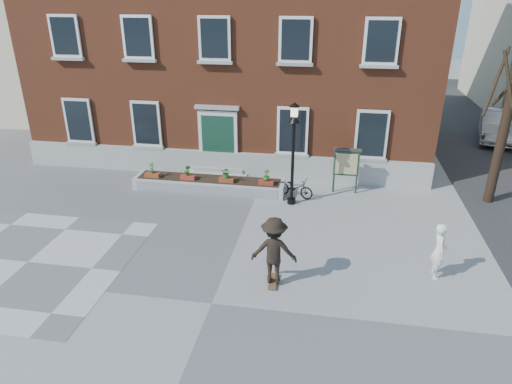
% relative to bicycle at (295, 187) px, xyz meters
% --- Properties ---
extents(ground, '(100.00, 100.00, 0.00)m').
position_rel_bicycle_xyz_m(ground, '(-1.52, -7.16, -0.41)').
color(ground, gray).
rests_on(ground, ground).
extents(checker_patch, '(6.00, 6.00, 0.01)m').
position_rel_bicycle_xyz_m(checker_patch, '(-7.52, -6.16, -0.40)').
color(checker_patch, slate).
rests_on(checker_patch, ground).
extents(distant_building, '(10.00, 12.00, 13.00)m').
position_rel_bicycle_xyz_m(distant_building, '(-19.52, 12.84, 6.09)').
color(distant_building, beige).
rests_on(distant_building, ground).
extents(bicycle, '(1.63, 1.01, 0.81)m').
position_rel_bicycle_xyz_m(bicycle, '(0.00, 0.00, 0.00)').
color(bicycle, black).
rests_on(bicycle, ground).
extents(parked_car, '(2.81, 5.15, 1.61)m').
position_rel_bicycle_xyz_m(parked_car, '(10.22, 9.55, 0.40)').
color(parked_car, silver).
rests_on(parked_car, ground).
extents(bystander, '(0.40, 0.61, 1.67)m').
position_rel_bicycle_xyz_m(bystander, '(4.49, -4.85, 0.43)').
color(bystander, white).
rests_on(bystander, ground).
extents(brick_building, '(18.40, 10.85, 12.60)m').
position_rel_bicycle_xyz_m(brick_building, '(-3.52, 6.81, 5.90)').
color(brick_building, brown).
rests_on(brick_building, ground).
extents(planter_assembly, '(6.20, 1.12, 1.15)m').
position_rel_bicycle_xyz_m(planter_assembly, '(-3.51, 0.01, -0.10)').
color(planter_assembly, beige).
rests_on(planter_assembly, ground).
extents(bare_tree, '(1.83, 1.83, 6.16)m').
position_rel_bicycle_xyz_m(bare_tree, '(7.49, 0.85, 2.39)').
color(bare_tree, black).
rests_on(bare_tree, ground).
extents(lamp_post, '(0.40, 0.40, 3.93)m').
position_rel_bicycle_xyz_m(lamp_post, '(-0.07, -0.65, 2.13)').
color(lamp_post, black).
rests_on(lamp_post, ground).
extents(notice_board, '(1.10, 0.16, 1.87)m').
position_rel_bicycle_xyz_m(notice_board, '(1.95, 0.75, 0.86)').
color(notice_board, '#172F21').
rests_on(notice_board, ground).
extents(skateboarder, '(1.30, 0.80, 2.03)m').
position_rel_bicycle_xyz_m(skateboarder, '(-0.04, -5.97, 0.64)').
color(skateboarder, brown).
rests_on(skateboarder, ground).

